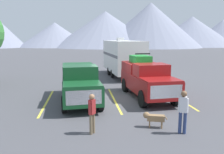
{
  "coord_description": "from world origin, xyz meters",
  "views": [
    {
      "loc": [
        -1.81,
        -13.14,
        3.63
      ],
      "look_at": [
        0.0,
        0.88,
        1.2
      ],
      "focal_mm": 36.46,
      "sensor_mm": 36.0,
      "label": 1
    }
  ],
  "objects": [
    {
      "name": "lot_stripe_c",
      "position": [
        3.91,
        -0.12,
        0.0
      ],
      "size": [
        0.12,
        5.5,
        0.01
      ],
      "primitive_type": "cube",
      "color": "gold",
      "rests_on": "ground"
    },
    {
      "name": "ground_plane",
      "position": [
        0.0,
        0.0,
        0.0
      ],
      "size": [
        240.0,
        240.0,
        0.0
      ],
      "primitive_type": "plane",
      "color": "#47474C"
    },
    {
      "name": "pickup_truck_b",
      "position": [
        2.06,
        0.3,
        1.22
      ],
      "size": [
        2.45,
        5.46,
        2.67
      ],
      "color": "maroon",
      "rests_on": "ground"
    },
    {
      "name": "lot_stripe_b",
      "position": [
        0.0,
        -0.12,
        0.0
      ],
      "size": [
        0.12,
        5.5,
        0.01
      ],
      "primitive_type": "cube",
      "color": "gold",
      "rests_on": "ground"
    },
    {
      "name": "person_a",
      "position": [
        -1.5,
        -4.86,
        0.9
      ],
      "size": [
        0.29,
        0.29,
        1.57
      ],
      "color": "#726047",
      "rests_on": "ground"
    },
    {
      "name": "dog",
      "position": [
        1.0,
        -4.54,
        0.42
      ],
      "size": [
        0.95,
        0.47,
        0.64
      ],
      "color": "olive",
      "rests_on": "ground"
    },
    {
      "name": "pickup_truck_a",
      "position": [
        -2.01,
        -0.1,
        1.13
      ],
      "size": [
        2.39,
        5.62,
        2.15
      ],
      "color": "#144723",
      "rests_on": "ground"
    },
    {
      "name": "camper_trailer_a",
      "position": [
        1.98,
        8.2,
        1.94
      ],
      "size": [
        3.08,
        8.39,
        3.67
      ],
      "color": "white",
      "rests_on": "ground"
    },
    {
      "name": "person_b",
      "position": [
        1.92,
        -5.28,
        0.97
      ],
      "size": [
        0.35,
        0.28,
        1.69
      ],
      "color": "navy",
      "rests_on": "ground"
    },
    {
      "name": "mountain_ridge",
      "position": [
        9.52,
        81.44,
        7.15
      ],
      "size": [
        157.0,
        46.08,
        17.51
      ],
      "color": "gray",
      "rests_on": "ground"
    },
    {
      "name": "lot_stripe_a",
      "position": [
        -3.91,
        -0.12,
        0.0
      ],
      "size": [
        0.12,
        5.5,
        0.01
      ],
      "primitive_type": "cube",
      "color": "gold",
      "rests_on": "ground"
    }
  ]
}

